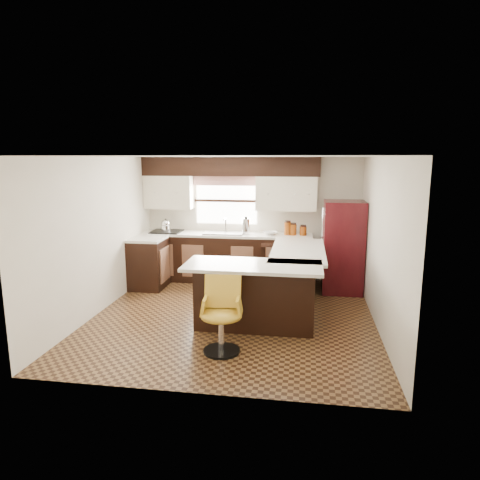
% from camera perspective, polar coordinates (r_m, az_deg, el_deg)
% --- Properties ---
extents(floor, '(4.40, 4.40, 0.00)m').
position_cam_1_polar(floor, '(6.63, -0.92, -10.14)').
color(floor, '#49301A').
rests_on(floor, ground).
extents(ceiling, '(4.40, 4.40, 0.00)m').
position_cam_1_polar(ceiling, '(6.19, -0.99, 11.08)').
color(ceiling, silver).
rests_on(ceiling, wall_back).
extents(wall_back, '(4.40, 0.00, 4.40)m').
position_cam_1_polar(wall_back, '(8.45, 1.56, 2.85)').
color(wall_back, beige).
rests_on(wall_back, floor).
extents(wall_front, '(4.40, 0.00, 4.40)m').
position_cam_1_polar(wall_front, '(4.21, -6.03, -5.44)').
color(wall_front, beige).
rests_on(wall_front, floor).
extents(wall_left, '(0.00, 4.40, 4.40)m').
position_cam_1_polar(wall_left, '(6.96, -18.25, 0.59)').
color(wall_left, beige).
rests_on(wall_left, floor).
extents(wall_right, '(0.00, 4.40, 4.40)m').
position_cam_1_polar(wall_right, '(6.30, 18.22, -0.45)').
color(wall_right, beige).
rests_on(wall_right, floor).
extents(base_cab_back, '(3.30, 0.60, 0.90)m').
position_cam_1_polar(base_cab_back, '(8.36, -1.79, -2.46)').
color(base_cab_back, black).
rests_on(base_cab_back, floor).
extents(base_cab_left, '(0.60, 0.70, 0.90)m').
position_cam_1_polar(base_cab_left, '(8.11, -12.07, -3.12)').
color(base_cab_left, black).
rests_on(base_cab_left, floor).
extents(counter_back, '(3.30, 0.60, 0.04)m').
position_cam_1_polar(counter_back, '(8.27, -1.81, 0.73)').
color(counter_back, silver).
rests_on(counter_back, base_cab_back).
extents(counter_left, '(0.60, 0.70, 0.04)m').
position_cam_1_polar(counter_left, '(8.01, -12.20, 0.16)').
color(counter_left, silver).
rests_on(counter_left, base_cab_left).
extents(soffit, '(3.40, 0.35, 0.36)m').
position_cam_1_polar(soffit, '(8.25, -1.35, 9.77)').
color(soffit, black).
rests_on(soffit, wall_back).
extents(upper_cab_left, '(0.94, 0.35, 0.64)m').
position_cam_1_polar(upper_cab_left, '(8.58, -9.44, 6.33)').
color(upper_cab_left, beige).
rests_on(upper_cab_left, wall_back).
extents(upper_cab_right, '(1.14, 0.35, 0.64)m').
position_cam_1_polar(upper_cab_right, '(8.16, 6.19, 6.19)').
color(upper_cab_right, beige).
rests_on(upper_cab_right, wall_back).
extents(window_pane, '(1.20, 0.02, 0.90)m').
position_cam_1_polar(window_pane, '(8.46, -1.82, 5.25)').
color(window_pane, white).
rests_on(window_pane, wall_back).
extents(valance, '(1.30, 0.06, 0.18)m').
position_cam_1_polar(valance, '(8.40, -1.89, 7.88)').
color(valance, '#D19B93').
rests_on(valance, wall_back).
extents(sink, '(0.75, 0.45, 0.03)m').
position_cam_1_polar(sink, '(8.25, -2.18, 0.97)').
color(sink, '#B2B2B7').
rests_on(sink, counter_back).
extents(dishwasher, '(0.58, 0.03, 0.78)m').
position_cam_1_polar(dishwasher, '(7.97, 4.93, -3.31)').
color(dishwasher, black).
rests_on(dishwasher, floor).
extents(cooktop, '(0.58, 0.50, 0.02)m').
position_cam_1_polar(cooktop, '(8.54, -9.77, 1.14)').
color(cooktop, black).
rests_on(cooktop, counter_back).
extents(peninsula_long, '(0.60, 1.95, 0.90)m').
position_cam_1_polar(peninsula_long, '(7.00, 7.25, -5.21)').
color(peninsula_long, black).
rests_on(peninsula_long, floor).
extents(peninsula_return, '(1.65, 0.60, 0.90)m').
position_cam_1_polar(peninsula_return, '(6.10, 2.01, -7.55)').
color(peninsula_return, black).
rests_on(peninsula_return, floor).
extents(counter_pen_long, '(0.84, 1.95, 0.04)m').
position_cam_1_polar(counter_pen_long, '(6.88, 7.76, -1.44)').
color(counter_pen_long, silver).
rests_on(counter_pen_long, peninsula_long).
extents(counter_pen_return, '(1.89, 0.84, 0.04)m').
position_cam_1_polar(counter_pen_return, '(5.88, 1.75, -3.45)').
color(counter_pen_return, silver).
rests_on(counter_pen_return, peninsula_return).
extents(refrigerator, '(0.70, 0.67, 1.64)m').
position_cam_1_polar(refrigerator, '(7.84, 13.58, -0.90)').
color(refrigerator, '#3B090E').
rests_on(refrigerator, floor).
extents(bar_chair, '(0.54, 0.54, 0.94)m').
position_cam_1_polar(bar_chair, '(5.33, -2.52, -10.12)').
color(bar_chair, gold).
rests_on(bar_chair, floor).
extents(kettle, '(0.18, 0.18, 0.24)m').
position_cam_1_polar(kettle, '(8.52, -9.88, 2.02)').
color(kettle, silver).
rests_on(kettle, cooktop).
extents(percolator, '(0.15, 0.15, 0.30)m').
position_cam_1_polar(percolator, '(8.18, 0.80, 1.85)').
color(percolator, silver).
rests_on(percolator, counter_back).
extents(mixing_bowl, '(0.32, 0.32, 0.06)m').
position_cam_1_polar(mixing_bowl, '(8.15, 4.05, 0.94)').
color(mixing_bowl, white).
rests_on(mixing_bowl, counter_back).
extents(canister_large, '(0.13, 0.13, 0.24)m').
position_cam_1_polar(canister_large, '(8.13, 6.36, 1.52)').
color(canister_large, '#833A0B').
rests_on(canister_large, counter_back).
extents(canister_med, '(0.14, 0.14, 0.20)m').
position_cam_1_polar(canister_med, '(8.13, 7.07, 1.36)').
color(canister_med, '#833A0B').
rests_on(canister_med, counter_back).
extents(canister_small, '(0.13, 0.13, 0.17)m').
position_cam_1_polar(canister_small, '(8.13, 8.41, 1.20)').
color(canister_small, '#833A0B').
rests_on(canister_small, counter_back).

